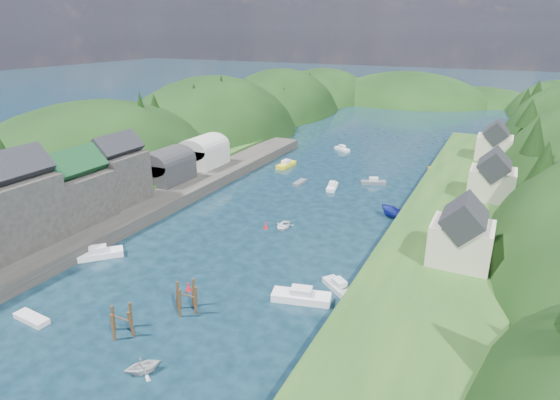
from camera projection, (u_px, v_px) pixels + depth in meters
The scene contains 15 objects.
ground at pixel (329, 184), 92.30m from camera, with size 600.00×600.00×0.00m, color black.
hillside_left at pixel (212, 164), 134.72m from camera, with size 44.00×245.56×52.00m.
far_hills at pixel (433, 127), 199.94m from camera, with size 103.00×68.00×44.00m.
hill_trees at pixel (358, 116), 100.41m from camera, with size 92.54×146.06×12.47m.
quay_left at pixel (127, 210), 76.60m from camera, with size 12.00×110.00×2.00m, color #2D2B28.
terrace_left_grass at pixel (96, 202), 79.41m from camera, with size 12.00×110.00×2.50m, color #234719.
quayside_buildings at pixel (40, 199), 63.86m from camera, with size 8.00×35.84×12.90m.
boat_sheds at pixel (186, 156), 91.94m from camera, with size 7.00×21.00×7.50m.
terrace_right at pixel (457, 217), 73.13m from camera, with size 16.00×120.00×2.40m, color #234719.
right_bank_cottages at pixel (486, 177), 77.30m from camera, with size 9.00×59.24×8.41m.
piling_cluster_near at pixel (122, 323), 47.08m from camera, with size 2.91×2.74×3.43m.
piling_cluster_far at pixel (187, 300), 50.68m from camera, with size 2.92×2.75×3.91m.
channel_buoy_near at pixel (189, 287), 54.89m from camera, with size 0.70×0.70×1.10m.
channel_buoy_far at pixel (266, 226), 71.87m from camera, with size 0.70×0.70×1.10m.
moored_boats at pixel (248, 239), 66.79m from camera, with size 38.73×93.81×2.31m.
Camera 1 is at (29.89, -32.94, 29.15)m, focal length 30.00 mm.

